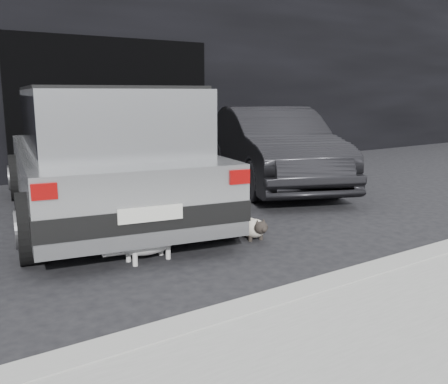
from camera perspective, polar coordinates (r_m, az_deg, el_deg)
ground at (r=6.10m, az=-6.35°, el=-3.80°), size 80.00×80.00×0.00m
building_facade at (r=11.85m, az=-16.40°, el=15.30°), size 34.00×4.00×5.00m
garage_opening at (r=9.94m, az=-12.34°, el=9.42°), size 4.00×0.10×2.60m
curb at (r=4.81m, az=19.86°, el=-7.83°), size 18.00×0.25×0.12m
silver_hatchback at (r=6.45m, az=-13.64°, el=4.92°), size 2.83×4.76×1.65m
second_car at (r=8.53m, az=5.52°, el=5.13°), size 2.86×4.31×1.34m
cat_siamese at (r=5.51m, az=3.09°, el=-4.04°), size 0.34×0.79×0.27m
cat_white at (r=4.84m, az=-8.24°, el=-5.40°), size 0.88×0.30×0.41m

